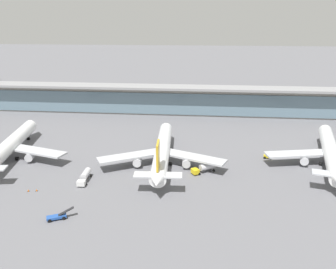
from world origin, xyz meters
TOP-DOWN VIEW (x-y plane):
  - ground_plane at (0.00, 0.00)m, footprint 1200.00×1200.00m
  - airliner_left_stand at (-56.25, 2.79)m, footprint 43.18×56.77m
  - airliner_centre_stand at (-0.81, 4.02)m, footprint 43.76×56.97m
  - airliner_right_stand at (56.88, 8.61)m, footprint 42.56×56.28m
  - service_truck_under_wing_white at (-23.33, -11.99)m, footprint 2.79×8.69m
  - service_truck_mid_apron_blue at (-23.11, -33.56)m, footprint 6.70×4.21m
  - service_truck_by_tail_yellow at (13.90, -1.77)m, footprint 8.40×6.65m
  - service_truck_on_taxiway_yellow at (36.71, 12.32)m, footprint 3.17×2.31m
  - terminal_building at (0.00, 70.90)m, footprint 238.52×12.80m
  - safety_cone_alpha at (-35.37, -19.78)m, footprint 0.62×0.62m
  - safety_cone_echo at (-37.65, -20.27)m, footprint 0.62×0.62m

SIDE VIEW (x-z plane):
  - ground_plane at x=0.00m, z-range 0.00..0.00m
  - safety_cone_alpha at x=-35.37m, z-range -0.03..0.67m
  - safety_cone_echo at x=-37.65m, z-range -0.03..0.67m
  - service_truck_mid_apron_blue at x=-23.11m, z-range -0.54..2.16m
  - service_truck_on_taxiway_yellow at x=36.71m, z-range -0.15..1.90m
  - service_truck_under_wing_white at x=-23.33m, z-range 0.23..3.18m
  - service_truck_by_tail_yellow at x=13.90m, z-range 0.23..3.18m
  - airliner_left_stand at x=-56.25m, z-range -2.81..12.36m
  - airliner_centre_stand at x=-0.81m, z-range -2.81..12.36m
  - airliner_right_stand at x=56.88m, z-range -2.81..12.36m
  - terminal_building at x=0.00m, z-range 0.27..15.47m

